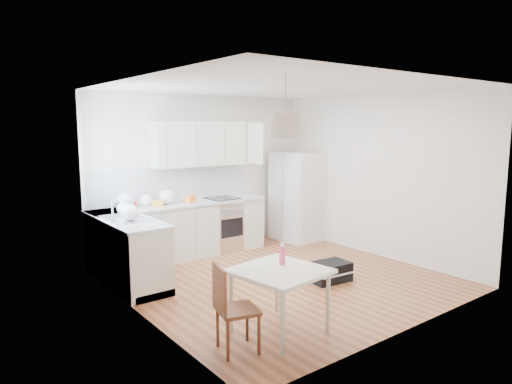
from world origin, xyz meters
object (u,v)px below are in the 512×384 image
Objects in this scene: dining_table at (280,276)px; dining_chair at (238,308)px; refrigerator at (298,196)px; gym_bag at (329,272)px.

dining_chair is (-0.60, -0.08, -0.18)m from dining_table.
refrigerator is 2.50m from gym_bag.
refrigerator is at bearing 36.88° from dining_table.
refrigerator is 4.54m from dining_chair.
refrigerator reaches higher than dining_chair.
dining_chair is (-3.44, -2.92, -0.41)m from refrigerator.
gym_bag is (1.60, 0.80, -0.48)m from dining_table.
refrigerator is 1.93× the size of dining_chair.
gym_bag is at bearing 36.81° from dining_chair.
gym_bag is (-1.25, -2.04, -0.71)m from refrigerator.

